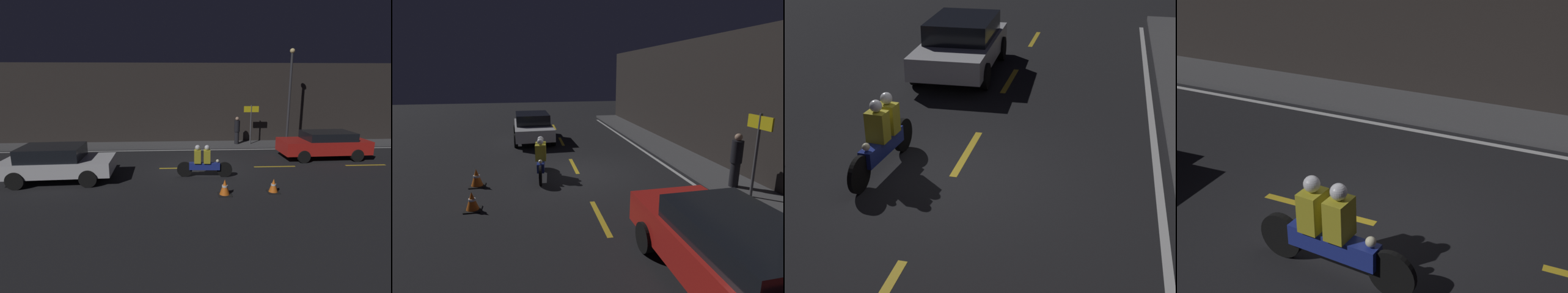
{
  "view_description": "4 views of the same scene",
  "coord_description": "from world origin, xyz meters",
  "views": [
    {
      "loc": [
        -1.06,
        -13.77,
        4.21
      ],
      "look_at": [
        -0.31,
        -0.29,
        1.11
      ],
      "focal_mm": 28.0,
      "sensor_mm": 36.0,
      "label": 1
    },
    {
      "loc": [
        10.43,
        -1.68,
        3.61
      ],
      "look_at": [
        0.07,
        0.35,
        1.03
      ],
      "focal_mm": 28.0,
      "sensor_mm": 36.0,
      "label": 2
    },
    {
      "loc": [
        8.21,
        2.49,
        4.73
      ],
      "look_at": [
        0.23,
        0.56,
        0.78
      ],
      "focal_mm": 50.0,
      "sensor_mm": 36.0,
      "label": 3
    },
    {
      "loc": [
        2.94,
        -6.36,
        4.64
      ],
      "look_at": [
        -0.25,
        0.44,
        1.07
      ],
      "focal_mm": 50.0,
      "sensor_mm": 36.0,
      "label": 4
    }
  ],
  "objects": [
    {
      "name": "traffic_cone_near",
      "position": [
        0.57,
        -3.42,
        0.29
      ],
      "size": [
        0.49,
        0.49,
        0.59
      ],
      "color": "black",
      "rests_on": "ground"
    },
    {
      "name": "lane_dash_c",
      "position": [
        -1.0,
        0.0,
        0.0
      ],
      "size": [
        2.0,
        0.14,
        0.01
      ],
      "color": "gold",
      "rests_on": "ground"
    },
    {
      "name": "motorcycle",
      "position": [
        -0.05,
        -1.31,
        0.65
      ],
      "size": [
        2.36,
        0.41,
        1.4
      ],
      "rotation": [
        0.0,
        0.0,
        -0.08
      ],
      "color": "black",
      "rests_on": "ground"
    },
    {
      "name": "lane_dash_a",
      "position": [
        -10.0,
        0.0,
        0.0
      ],
      "size": [
        2.0,
        0.14,
        0.01
      ],
      "color": "gold",
      "rests_on": "ground"
    },
    {
      "name": "sedan_white",
      "position": [
        -6.07,
        -1.48,
        0.79
      ],
      "size": [
        4.43,
        2.17,
        1.47
      ],
      "rotation": [
        0.0,
        0.0,
        0.04
      ],
      "color": "silver",
      "rests_on": "ground"
    },
    {
      "name": "traffic_cone_mid",
      "position": [
        2.42,
        -3.26,
        0.26
      ],
      "size": [
        0.44,
        0.44,
        0.53
      ],
      "color": "black",
      "rests_on": "ground"
    },
    {
      "name": "pedestrian",
      "position": [
        2.5,
        4.51,
        1.0
      ],
      "size": [
        0.34,
        0.34,
        1.68
      ],
      "color": "black",
      "rests_on": "raised_curb"
    },
    {
      "name": "lane_dash_d",
      "position": [
        3.5,
        0.0,
        0.0
      ],
      "size": [
        2.0,
        0.14,
        0.01
      ],
      "color": "gold",
      "rests_on": "ground"
    },
    {
      "name": "lane_solid_kerb",
      "position": [
        0.0,
        3.58,
        0.0
      ],
      "size": [
        25.2,
        0.14,
        0.01
      ],
      "color": "silver",
      "rests_on": "ground"
    },
    {
      "name": "building_front",
      "position": [
        0.0,
        5.62,
        2.52
      ],
      "size": [
        28.0,
        0.3,
        5.04
      ],
      "color": "#2D2826",
      "rests_on": "ground"
    },
    {
      "name": "lane_dash_b",
      "position": [
        -5.5,
        0.0,
        0.0
      ],
      "size": [
        2.0,
        0.14,
        0.01
      ],
      "color": "gold",
      "rests_on": "ground"
    },
    {
      "name": "ground_plane",
      "position": [
        0.0,
        0.0,
        0.0
      ],
      "size": [
        56.0,
        56.0,
        0.0
      ],
      "primitive_type": "plane",
      "color": "black"
    },
    {
      "name": "shop_sign",
      "position": [
        3.33,
        4.47,
        1.83
      ],
      "size": [
        0.9,
        0.08,
        2.4
      ],
      "color": "#4C4C51",
      "rests_on": "raised_curb"
    },
    {
      "name": "taxi_red",
      "position": [
        6.55,
        1.47,
        0.76
      ],
      "size": [
        4.56,
        2.03,
        1.41
      ],
      "rotation": [
        0.0,
        0.0,
        3.17
      ],
      "color": "red",
      "rests_on": "ground"
    },
    {
      "name": "raised_curb",
      "position": [
        0.0,
        4.65,
        0.07
      ],
      "size": [
        28.0,
        1.64,
        0.14
      ],
      "color": "#4C4C4F",
      "rests_on": "ground"
    }
  ]
}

